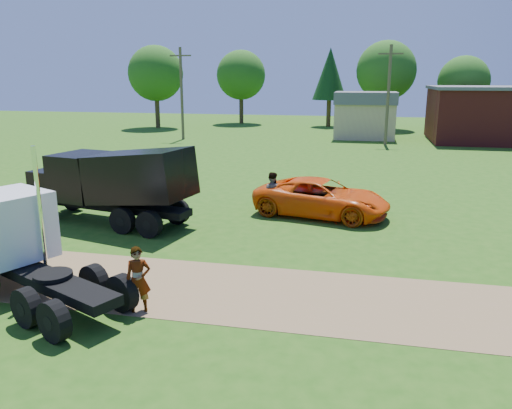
% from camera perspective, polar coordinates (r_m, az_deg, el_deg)
% --- Properties ---
extents(ground, '(140.00, 140.00, 0.00)m').
position_cam_1_polar(ground, '(15.12, -4.44, -9.74)').
color(ground, '#225111').
rests_on(ground, ground).
extents(dirt_track, '(120.00, 4.20, 0.01)m').
position_cam_1_polar(dirt_track, '(15.12, -4.44, -9.72)').
color(dirt_track, olive).
rests_on(dirt_track, ground).
extents(white_semi_tractor, '(7.19, 4.90, 4.32)m').
position_cam_1_polar(white_semi_tractor, '(16.37, -26.52, -3.84)').
color(white_semi_tractor, black).
rests_on(white_semi_tractor, ground).
extents(black_dump_truck, '(8.06, 3.81, 3.42)m').
position_cam_1_polar(black_dump_truck, '(22.05, -16.06, 2.60)').
color(black_dump_truck, black).
rests_on(black_dump_truck, ground).
extents(orange_pickup, '(6.55, 4.04, 1.69)m').
position_cam_1_polar(orange_pickup, '(22.84, 7.51, 0.78)').
color(orange_pickup, '#E5500A').
rests_on(orange_pickup, ground).
extents(spectator_a, '(0.78, 0.66, 1.82)m').
position_cam_1_polar(spectator_a, '(13.83, -13.30, -8.37)').
color(spectator_a, '#999999').
rests_on(spectator_a, ground).
extents(spectator_b, '(0.99, 0.79, 1.98)m').
position_cam_1_polar(spectator_b, '(22.84, 1.79, 1.27)').
color(spectator_b, '#999999').
rests_on(spectator_b, ground).
extents(brick_building, '(15.40, 10.40, 5.30)m').
position_cam_1_polar(brick_building, '(55.11, 27.24, 9.16)').
color(brick_building, maroon).
rests_on(brick_building, ground).
extents(tan_shed, '(6.20, 5.40, 4.70)m').
position_cam_1_polar(tan_shed, '(53.33, 12.34, 10.02)').
color(tan_shed, tan).
rests_on(tan_shed, ground).
extents(utility_poles, '(42.20, 0.28, 9.00)m').
position_cam_1_polar(utility_poles, '(48.26, 14.89, 12.18)').
color(utility_poles, '#4E422C').
rests_on(utility_poles, ground).
extents(tree_row, '(56.30, 14.64, 10.96)m').
position_cam_1_polar(tree_row, '(62.97, 12.45, 14.50)').
color(tree_row, '#342515').
rests_on(tree_row, ground).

